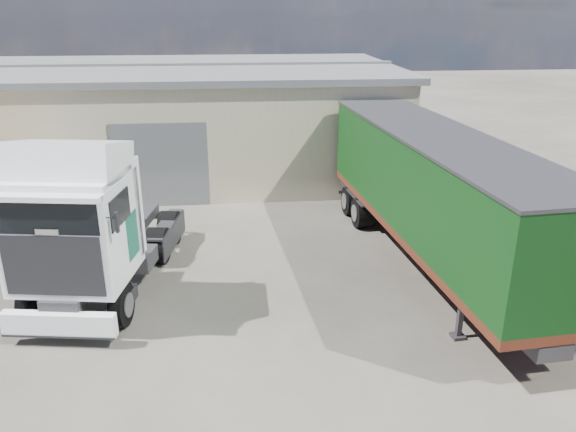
{
  "coord_description": "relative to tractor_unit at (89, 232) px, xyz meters",
  "views": [
    {
      "loc": [
        1.19,
        -13.27,
        8.16
      ],
      "look_at": [
        2.73,
        3.0,
        1.99
      ],
      "focal_mm": 35.0,
      "sensor_mm": 36.0,
      "label": 1
    }
  ],
  "objects": [
    {
      "name": "warehouse",
      "position": [
        -2.96,
        14.12,
        0.52
      ],
      "size": [
        30.6,
        12.6,
        5.42
      ],
      "color": "beige",
      "rests_on": "ground"
    },
    {
      "name": "box_trailer",
      "position": [
        10.45,
        1.37,
        0.57
      ],
      "size": [
        3.98,
        13.56,
        4.45
      ],
      "rotation": [
        0.0,
        0.0,
        0.09
      ],
      "color": "#2D2D30",
      "rests_on": "ground"
    },
    {
      "name": "tractor_unit",
      "position": [
        0.0,
        0.0,
        0.0
      ],
      "size": [
        3.96,
        7.94,
        5.09
      ],
      "rotation": [
        0.0,
        0.0,
        -0.15
      ],
      "color": "black",
      "rests_on": "ground"
    },
    {
      "name": "ground",
      "position": [
        3.03,
        -1.88,
        -2.14
      ],
      "size": [
        120.0,
        120.0,
        0.0
      ],
      "primitive_type": "plane",
      "color": "#292621",
      "rests_on": "ground"
    },
    {
      "name": "brick_boundary_wall",
      "position": [
        14.53,
        4.12,
        -0.89
      ],
      "size": [
        0.35,
        26.0,
        2.5
      ],
      "primitive_type": "cube",
      "color": "brown",
      "rests_on": "ground"
    },
    {
      "name": "panel_van",
      "position": [
        -3.76,
        5.77,
        -1.29
      ],
      "size": [
        2.95,
        4.35,
        1.65
      ],
      "rotation": [
        0.0,
        0.0,
        -0.36
      ],
      "color": "black",
      "rests_on": "ground"
    }
  ]
}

